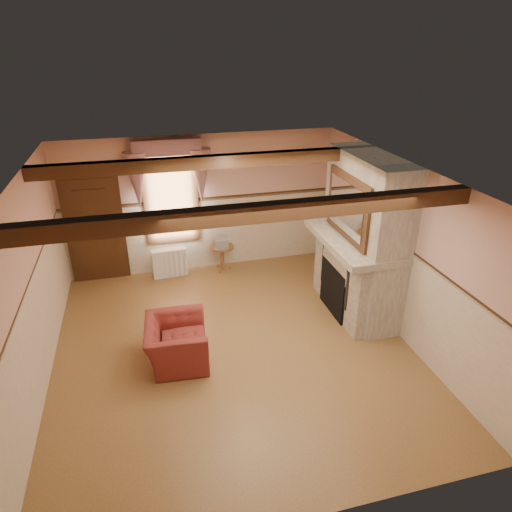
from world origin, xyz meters
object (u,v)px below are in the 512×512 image
object	(u,v)px
radiator	(170,263)
oil_lamp	(343,219)
side_table	(222,258)
bowl	(352,232)
armchair	(177,342)
mantel_clock	(336,216)

from	to	relation	value
radiator	oil_lamp	xyz separation A→B (m)	(2.99, -1.60, 1.26)
side_table	bowl	bearing A→B (deg)	-46.18
side_table	radiator	xyz separation A→B (m)	(-1.09, 0.00, 0.02)
bowl	oil_lamp	distance (m)	0.39
armchair	radiator	bearing A→B (deg)	1.39
radiator	oil_lamp	distance (m)	3.62
side_table	oil_lamp	distance (m)	2.80
armchair	radiator	size ratio (longest dim) A/B	1.46
side_table	bowl	distance (m)	3.00
side_table	oil_lamp	world-z (taller)	oil_lamp
side_table	mantel_clock	distance (m)	2.63
armchair	side_table	world-z (taller)	armchair
radiator	mantel_clock	xyz separation A→B (m)	(2.99, -1.32, 1.22)
side_table	mantel_clock	size ratio (longest dim) A/B	2.29
radiator	bowl	bearing A→B (deg)	-37.11
bowl	radiator	bearing A→B (deg)	146.45
radiator	mantel_clock	distance (m)	3.49
mantel_clock	radiator	bearing A→B (deg)	156.18
oil_lamp	radiator	bearing A→B (deg)	151.85
bowl	oil_lamp	size ratio (longest dim) A/B	1.29
armchair	bowl	world-z (taller)	bowl
side_table	mantel_clock	world-z (taller)	mantel_clock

